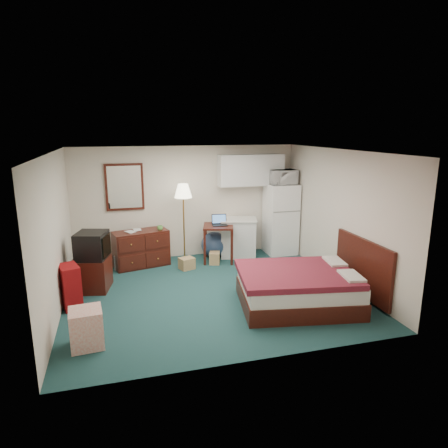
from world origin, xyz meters
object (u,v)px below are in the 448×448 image
object	(u,v)px
dresser	(141,248)
floor_lamp	(184,224)
tv_stand	(92,273)
fridge	(281,219)
desk	(218,243)
bed	(298,288)
kitchen_counter	(238,238)
suitcase	(70,287)

from	to	relation	value
dresser	floor_lamp	xyz separation A→B (m)	(0.93, 0.01, 0.48)
floor_lamp	tv_stand	distance (m)	2.24
dresser	fridge	xyz separation A→B (m)	(3.22, 0.09, 0.43)
desk	bed	size ratio (longest dim) A/B	0.44
kitchen_counter	suitcase	world-z (taller)	kitchen_counter
suitcase	kitchen_counter	bearing A→B (deg)	10.76
floor_lamp	kitchen_counter	bearing A→B (deg)	4.15
bed	tv_stand	xyz separation A→B (m)	(-3.31, 1.63, 0.00)
floor_lamp	tv_stand	bearing A→B (deg)	-150.53
desk	dresser	bearing A→B (deg)	-168.80
desk	kitchen_counter	distance (m)	0.58
bed	tv_stand	size ratio (longest dim) A/B	2.83
kitchen_counter	fridge	xyz separation A→B (m)	(1.02, -0.01, 0.39)
dresser	bed	distance (m)	3.57
dresser	floor_lamp	bearing A→B (deg)	-12.31
bed	fridge	bearing A→B (deg)	82.10
dresser	desk	size ratio (longest dim) A/B	1.39
dresser	fridge	bearing A→B (deg)	-11.43
dresser	floor_lamp	world-z (taller)	floor_lamp
floor_lamp	desk	size ratio (longest dim) A/B	2.13
dresser	bed	size ratio (longest dim) A/B	0.61
desk	suitcase	bearing A→B (deg)	-135.42
floor_lamp	suitcase	bearing A→B (deg)	-140.99
tv_stand	suitcase	world-z (taller)	suitcase
floor_lamp	fridge	size ratio (longest dim) A/B	1.06
floor_lamp	tv_stand	size ratio (longest dim) A/B	2.63
dresser	kitchen_counter	bearing A→B (deg)	-10.38
dresser	desk	xyz separation A→B (m)	(1.67, -0.12, 0.02)
tv_stand	bed	bearing A→B (deg)	-14.45
tv_stand	floor_lamp	bearing A→B (deg)	41.26
desk	tv_stand	distance (m)	2.79
floor_lamp	suitcase	world-z (taller)	floor_lamp
kitchen_counter	tv_stand	size ratio (longest dim) A/B	1.29
desk	fridge	size ratio (longest dim) A/B	0.50
floor_lamp	tv_stand	xyz separation A→B (m)	(-1.89, -1.07, -0.56)
desk	suitcase	size ratio (longest dim) A/B	1.13
dresser	tv_stand	distance (m)	1.43
suitcase	bed	bearing A→B (deg)	-31.91
desk	tv_stand	bearing A→B (deg)	-145.11
floor_lamp	bed	bearing A→B (deg)	-62.24
bed	tv_stand	world-z (taller)	tv_stand
kitchen_counter	tv_stand	xyz separation A→B (m)	(-3.16, -1.16, -0.12)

